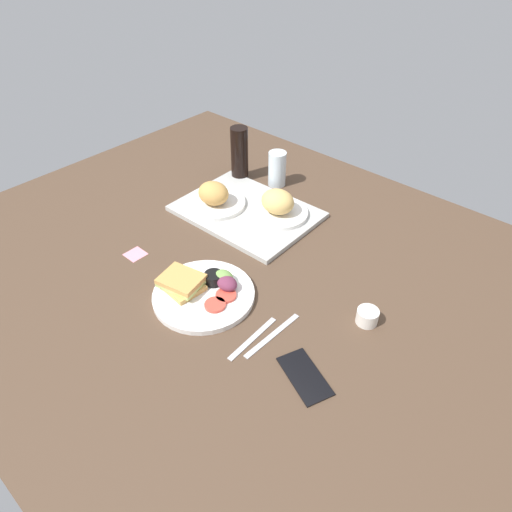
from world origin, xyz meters
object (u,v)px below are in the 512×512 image
serving_tray (246,212)px  drinking_glass (277,169)px  cell_phone (305,376)px  sticky_note (135,254)px  soda_bottle (239,154)px  bread_plate_far (278,206)px  knife (272,335)px  plate_with_salad (202,290)px  bread_plate_near (214,198)px  fork (253,338)px  espresso_cup (367,316)px

serving_tray → drinking_glass: drinking_glass is taller
cell_phone → sticky_note: size_ratio=2.57×
cell_phone → serving_tray: bearing=166.5°
soda_bottle → cell_phone: 92.34cm
bread_plate_far → drinking_glass: bearing=130.9°
drinking_glass → soda_bottle: bearing=-155.7°
cell_phone → knife: bearing=-175.6°
plate_with_salad → knife: bearing=3.8°
serving_tray → sticky_note: bearing=-104.5°
knife → sticky_note: (-51.67, -3.33, -0.19)cm
bread_plate_far → plate_with_salad: size_ratio=0.70×
knife → cell_phone: 13.99cm
bread_plate_far → cell_phone: bread_plate_far is taller
bread_plate_near → cell_phone: 73.36cm
soda_bottle → cell_phone: (73.12, -55.56, -9.72)cm
bread_plate_far → fork: bearing=-56.8°
plate_with_salad → espresso_cup: 43.96cm
bread_plate_near → soda_bottle: 23.55cm
serving_tray → plate_with_salad: size_ratio=1.63×
sticky_note → plate_with_salad: bearing=3.6°
serving_tray → espresso_cup: 58.67cm
cell_phone → bread_plate_near: bearing=174.5°
bread_plate_far → soda_bottle: size_ratio=0.96×
fork → soda_bottle: bearing=43.6°
espresso_cup → bread_plate_far: bearing=156.4°
bread_plate_near → espresso_cup: size_ratio=3.71×
bread_plate_near → soda_bottle: (-8.36, 21.36, 5.34)cm
drinking_glass → knife: (46.66, -57.19, -6.17)cm
knife → sticky_note: 51.77cm
fork → espresso_cup: bearing=-39.3°
serving_tray → knife: 54.63cm
plate_with_salad → fork: plate_with_salad is taller
bread_plate_far → soda_bottle: 30.60cm
plate_with_salad → knife: (23.67, 1.58, -1.50)cm
fork → drinking_glass: bearing=33.3°
soda_bottle → knife: 79.38cm
sticky_note → fork: bearing=-0.8°
serving_tray → plate_with_salad: (18.01, -36.90, 0.95)cm
plate_with_salad → sticky_note: size_ratio=4.93×
drinking_glass → soda_bottle: (-13.16, -5.95, 3.69)cm
bread_plate_near → fork: bearing=-35.0°
plate_with_salad → soda_bottle: 64.56cm
soda_bottle → espresso_cup: size_ratio=3.61×
bread_plate_near → drinking_glass: size_ratio=1.62×
serving_tray → bread_plate_far: bread_plate_far is taller
bread_plate_far → knife: (31.79, -40.00, -4.88)cm
drinking_glass → cell_phone: bearing=-45.7°
espresso_cup → fork: (-17.84, -23.62, -1.75)cm
bread_plate_near → knife: size_ratio=1.09×
espresso_cup → sticky_note: size_ratio=1.00×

